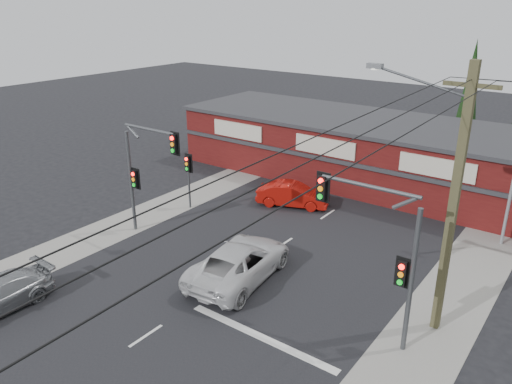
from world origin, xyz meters
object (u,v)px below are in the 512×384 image
Objects in this scene: white_suv at (240,262)px; utility_pole at (451,195)px; red_sedan at (293,195)px; shop_building at (366,150)px.

white_suv is 0.59× the size of utility_pole.
red_sedan is 7.31m from shop_building.
shop_building is at bearing -32.33° from red_sedan.
white_suv reaches higher than red_sedan.
utility_pole reaches higher than white_suv.
shop_building is (-1.24, 15.61, 1.31)m from white_suv.
red_sedan is 0.16× the size of shop_building.
utility_pole is (8.12, 1.61, 4.57)m from white_suv.
shop_building is 17.15m from utility_pole.
red_sedan is at bearing -79.86° from white_suv.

